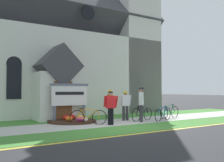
{
  "coord_description": "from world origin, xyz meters",
  "views": [
    {
      "loc": [
        -6.35,
        -8.94,
        1.61
      ],
      "look_at": [
        1.6,
        3.51,
        2.16
      ],
      "focal_mm": 40.36,
      "sensor_mm": 36.0,
      "label": 1
    }
  ],
  "objects_px": {
    "bicycle_blue": "(88,117)",
    "cyclist_in_orange_jersey": "(141,101)",
    "cyclist_in_red_jersey": "(125,103)",
    "bicycle_black": "(142,114)",
    "cyclist_in_yellow_jersey": "(111,105)",
    "church_sign": "(70,96)",
    "cyclist_in_green_jersey": "(110,103)",
    "bicycle_orange": "(163,114)",
    "bicycle_silver": "(170,112)",
    "roadside_conifer": "(140,60)"
  },
  "relations": [
    {
      "from": "bicycle_black",
      "to": "cyclist_in_green_jersey",
      "type": "xyz_separation_m",
      "value": [
        -1.57,
        0.71,
        0.6
      ]
    },
    {
      "from": "bicycle_black",
      "to": "roadside_conifer",
      "type": "distance_m",
      "value": 12.1
    },
    {
      "from": "bicycle_black",
      "to": "cyclist_in_yellow_jersey",
      "type": "height_order",
      "value": "cyclist_in_yellow_jersey"
    },
    {
      "from": "church_sign",
      "to": "cyclist_in_yellow_jersey",
      "type": "relative_size",
      "value": 1.29
    },
    {
      "from": "church_sign",
      "to": "cyclist_in_yellow_jersey",
      "type": "height_order",
      "value": "church_sign"
    },
    {
      "from": "cyclist_in_green_jersey",
      "to": "bicycle_black",
      "type": "bearing_deg",
      "value": -24.19
    },
    {
      "from": "church_sign",
      "to": "bicycle_silver",
      "type": "xyz_separation_m",
      "value": [
        5.49,
        -1.71,
        -0.95
      ]
    },
    {
      "from": "church_sign",
      "to": "bicycle_black",
      "type": "distance_m",
      "value": 3.94
    },
    {
      "from": "church_sign",
      "to": "bicycle_black",
      "type": "relative_size",
      "value": 1.22
    },
    {
      "from": "cyclist_in_orange_jersey",
      "to": "church_sign",
      "type": "bearing_deg",
      "value": 143.02
    },
    {
      "from": "cyclist_in_green_jersey",
      "to": "roadside_conifer",
      "type": "height_order",
      "value": "roadside_conifer"
    },
    {
      "from": "bicycle_blue",
      "to": "bicycle_silver",
      "type": "relative_size",
      "value": 0.98
    },
    {
      "from": "cyclist_in_yellow_jersey",
      "to": "roadside_conifer",
      "type": "bearing_deg",
      "value": 45.26
    },
    {
      "from": "bicycle_blue",
      "to": "bicycle_black",
      "type": "bearing_deg",
      "value": -1.83
    },
    {
      "from": "bicycle_orange",
      "to": "roadside_conifer",
      "type": "bearing_deg",
      "value": 57.38
    },
    {
      "from": "bicycle_black",
      "to": "cyclist_in_red_jersey",
      "type": "xyz_separation_m",
      "value": [
        -0.73,
        0.5,
        0.54
      ]
    },
    {
      "from": "bicycle_black",
      "to": "cyclist_in_yellow_jersey",
      "type": "xyz_separation_m",
      "value": [
        -2.32,
        -0.55,
        0.55
      ]
    },
    {
      "from": "cyclist_in_red_jersey",
      "to": "roadside_conifer",
      "type": "distance_m",
      "value": 12.01
    },
    {
      "from": "church_sign",
      "to": "cyclist_in_green_jersey",
      "type": "relative_size",
      "value": 1.24
    },
    {
      "from": "cyclist_in_red_jersey",
      "to": "bicycle_orange",
      "type": "bearing_deg",
      "value": -32.36
    },
    {
      "from": "bicycle_blue",
      "to": "cyclist_in_green_jersey",
      "type": "relative_size",
      "value": 0.99
    },
    {
      "from": "bicycle_silver",
      "to": "cyclist_in_red_jersey",
      "type": "distance_m",
      "value": 2.91
    },
    {
      "from": "bicycle_orange",
      "to": "bicycle_black",
      "type": "height_order",
      "value": "bicycle_black"
    },
    {
      "from": "cyclist_in_yellow_jersey",
      "to": "cyclist_in_green_jersey",
      "type": "height_order",
      "value": "cyclist_in_green_jersey"
    },
    {
      "from": "bicycle_blue",
      "to": "bicycle_black",
      "type": "distance_m",
      "value": 3.16
    },
    {
      "from": "bicycle_blue",
      "to": "cyclist_in_orange_jersey",
      "type": "xyz_separation_m",
      "value": [
        2.72,
        -0.57,
        0.69
      ]
    },
    {
      "from": "church_sign",
      "to": "bicycle_black",
      "type": "bearing_deg",
      "value": -27.28
    },
    {
      "from": "church_sign",
      "to": "cyclist_in_green_jersey",
      "type": "xyz_separation_m",
      "value": [
        1.83,
        -1.05,
        -0.35
      ]
    },
    {
      "from": "cyclist_in_orange_jersey",
      "to": "cyclist_in_red_jersey",
      "type": "bearing_deg",
      "value": 106.48
    },
    {
      "from": "bicycle_black",
      "to": "roadside_conifer",
      "type": "xyz_separation_m",
      "value": [
        7.03,
        8.89,
        4.24
      ]
    },
    {
      "from": "bicycle_blue",
      "to": "bicycle_silver",
      "type": "bearing_deg",
      "value": -0.61
    },
    {
      "from": "cyclist_in_yellow_jersey",
      "to": "roadside_conifer",
      "type": "distance_m",
      "value": 13.8
    },
    {
      "from": "bicycle_silver",
      "to": "cyclist_in_green_jersey",
      "type": "relative_size",
      "value": 1.02
    },
    {
      "from": "church_sign",
      "to": "cyclist_in_yellow_jersey",
      "type": "xyz_separation_m",
      "value": [
        1.08,
        -2.3,
        -0.4
      ]
    },
    {
      "from": "church_sign",
      "to": "roadside_conifer",
      "type": "height_order",
      "value": "roadside_conifer"
    },
    {
      "from": "cyclist_in_yellow_jersey",
      "to": "cyclist_in_red_jersey",
      "type": "relative_size",
      "value": 1.0
    },
    {
      "from": "bicycle_black",
      "to": "cyclist_in_green_jersey",
      "type": "relative_size",
      "value": 1.01
    },
    {
      "from": "cyclist_in_orange_jersey",
      "to": "cyclist_in_red_jersey",
      "type": "height_order",
      "value": "cyclist_in_orange_jersey"
    },
    {
      "from": "church_sign",
      "to": "roadside_conifer",
      "type": "xyz_separation_m",
      "value": [
        10.43,
        7.14,
        3.29
      ]
    },
    {
      "from": "bicycle_silver",
      "to": "bicycle_orange",
      "type": "bearing_deg",
      "value": -150.99
    },
    {
      "from": "bicycle_blue",
      "to": "bicycle_orange",
      "type": "height_order",
      "value": "bicycle_blue"
    },
    {
      "from": "cyclist_in_green_jersey",
      "to": "church_sign",
      "type": "bearing_deg",
      "value": 150.19
    },
    {
      "from": "cyclist_in_yellow_jersey",
      "to": "roadside_conifer",
      "type": "xyz_separation_m",
      "value": [
        9.36,
        9.44,
        3.69
      ]
    },
    {
      "from": "bicycle_orange",
      "to": "bicycle_silver",
      "type": "height_order",
      "value": "bicycle_silver"
    },
    {
      "from": "bicycle_orange",
      "to": "cyclist_in_orange_jersey",
      "type": "xyz_separation_m",
      "value": [
        -1.42,
        0.1,
        0.69
      ]
    },
    {
      "from": "bicycle_orange",
      "to": "cyclist_in_green_jersey",
      "type": "xyz_separation_m",
      "value": [
        -2.55,
        1.28,
        0.6
      ]
    },
    {
      "from": "bicycle_blue",
      "to": "cyclist_in_orange_jersey",
      "type": "relative_size",
      "value": 0.93
    },
    {
      "from": "bicycle_orange",
      "to": "roadside_conifer",
      "type": "xyz_separation_m",
      "value": [
        6.06,
        9.47,
        4.25
      ]
    },
    {
      "from": "church_sign",
      "to": "cyclist_in_red_jersey",
      "type": "height_order",
      "value": "church_sign"
    },
    {
      "from": "bicycle_blue",
      "to": "roadside_conifer",
      "type": "distance_m",
      "value": 14.11
    }
  ]
}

